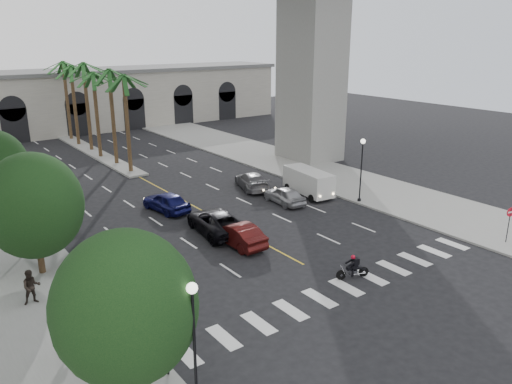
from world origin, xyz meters
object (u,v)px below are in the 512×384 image
(lamp_post_left_far, at_px, (38,191))
(motorcycle_rider, at_px, (354,268))
(lamp_post_left_near, at_px, (194,338))
(traffic_signal_near, at_px, (165,323))
(car_e, at_px, (166,202))
(do_not_enter_sign, at_px, (510,218))
(pedestrian_b, at_px, (31,287))
(cargo_van, at_px, (309,181))
(car_d, at_px, (252,181))
(car_b, at_px, (238,234))
(car_a, at_px, (285,195))
(pedestrian_a, at_px, (69,339))
(traffic_signal_far, at_px, (125,283))
(car_c, at_px, (216,222))
(lamp_post_right, at_px, (362,165))

(lamp_post_left_far, bearing_deg, motorcycle_rider, -53.54)
(lamp_post_left_near, height_order, traffic_signal_near, lamp_post_left_near)
(car_e, height_order, do_not_enter_sign, do_not_enter_sign)
(motorcycle_rider, height_order, pedestrian_b, pedestrian_b)
(cargo_van, bearing_deg, car_d, 130.00)
(car_e, relative_size, pedestrian_b, 2.49)
(traffic_signal_near, distance_m, car_b, 13.62)
(car_b, bearing_deg, pedestrian_b, 0.83)
(motorcycle_rider, height_order, car_a, motorcycle_rider)
(pedestrian_a, height_order, pedestrian_b, pedestrian_b)
(do_not_enter_sign, bearing_deg, car_b, 158.59)
(traffic_signal_near, xyz_separation_m, traffic_signal_far, (0.00, 4.00, 0.00))
(pedestrian_a, relative_size, pedestrian_b, 0.94)
(traffic_signal_far, xyz_separation_m, do_not_enter_sign, (24.11, -5.10, -0.65))
(lamp_post_left_far, xyz_separation_m, pedestrian_a, (-2.71, -14.98, -2.21))
(traffic_signal_far, distance_m, car_c, 12.75)
(traffic_signal_near, height_order, do_not_enter_sign, traffic_signal_near)
(lamp_post_left_near, xyz_separation_m, pedestrian_b, (-2.89, 11.62, -2.15))
(lamp_post_right, relative_size, car_d, 1.05)
(traffic_signal_near, height_order, cargo_van, traffic_signal_near)
(motorcycle_rider, bearing_deg, traffic_signal_near, -152.67)
(motorcycle_rider, relative_size, pedestrian_a, 1.10)
(cargo_van, height_order, do_not_enter_sign, do_not_enter_sign)
(car_d, distance_m, pedestrian_a, 25.80)
(lamp_post_right, distance_m, car_b, 13.19)
(lamp_post_left_near, height_order, traffic_signal_far, lamp_post_left_near)
(traffic_signal_near, relative_size, cargo_van, 0.68)
(traffic_signal_far, height_order, car_c, traffic_signal_far)
(cargo_van, bearing_deg, car_e, 170.25)
(car_d, xyz_separation_m, do_not_enter_sign, (6.24, -20.03, 1.12))
(car_e, bearing_deg, pedestrian_b, 28.40)
(lamp_post_left_far, relative_size, traffic_signal_near, 1.47)
(lamp_post_left_far, xyz_separation_m, lamp_post_right, (22.80, -8.00, 0.00))
(car_d, relative_size, do_not_enter_sign, 1.99)
(motorcycle_rider, bearing_deg, car_e, 121.94)
(lamp_post_left_far, xyz_separation_m, car_c, (9.90, -6.52, -2.42))
(lamp_post_left_far, bearing_deg, car_d, 1.38)
(traffic_signal_far, bearing_deg, car_b, 28.40)
(do_not_enter_sign, bearing_deg, car_e, 142.87)
(lamp_post_left_near, height_order, car_d, lamp_post_left_near)
(lamp_post_right, distance_m, traffic_signal_near, 25.02)
(car_e, bearing_deg, car_d, 177.29)
(lamp_post_left_near, relative_size, car_c, 0.92)
(motorcycle_rider, bearing_deg, car_b, 128.91)
(lamp_post_right, xyz_separation_m, car_b, (-12.90, -1.20, -2.46))
(lamp_post_right, distance_m, do_not_enter_sign, 11.76)
(pedestrian_b, bearing_deg, motorcycle_rider, -20.47)
(traffic_signal_far, relative_size, do_not_enter_sign, 1.42)
(lamp_post_left_near, xyz_separation_m, do_not_enter_sign, (24.21, 1.40, -1.36))
(pedestrian_b, bearing_deg, pedestrian_a, -82.52)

